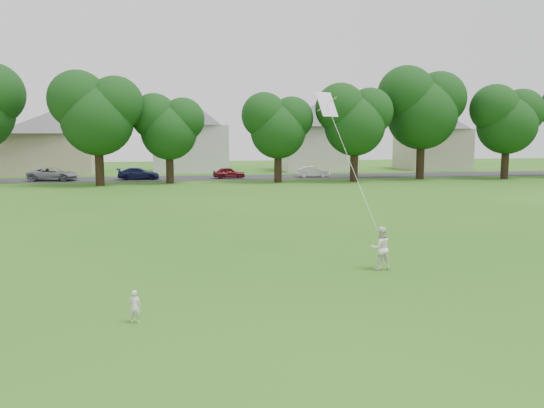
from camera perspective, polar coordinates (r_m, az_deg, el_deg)
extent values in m
plane|color=#225112|center=(14.97, -2.52, -9.84)|extent=(160.00, 160.00, 0.00)
cube|color=#2D2D30|center=(56.37, -8.40, 2.78)|extent=(90.00, 7.00, 0.01)
imported|color=silver|center=(13.21, -14.55, -10.62)|extent=(0.31, 0.22, 0.80)
imported|color=white|center=(17.99, 11.59, -4.67)|extent=(0.71, 0.56, 1.44)
plane|color=white|center=(20.29, 5.92, 10.63)|extent=(1.10, 0.87, 0.92)
cylinder|color=white|center=(18.94, 8.62, 3.93)|extent=(0.01, 0.01, 5.63)
cylinder|color=black|center=(49.50, -18.07, 4.14)|extent=(0.78, 0.78, 3.92)
cylinder|color=black|center=(50.38, -10.94, 4.02)|extent=(0.72, 0.72, 3.22)
cylinder|color=black|center=(50.60, 0.64, 4.21)|extent=(0.72, 0.72, 3.29)
cylinder|color=black|center=(51.93, 8.82, 4.40)|extent=(0.75, 0.75, 3.65)
cylinder|color=black|center=(56.59, 15.67, 4.85)|extent=(0.82, 0.82, 4.43)
cylinder|color=black|center=(59.92, 23.78, 4.29)|extent=(0.76, 0.76, 3.73)
imported|color=gray|center=(56.55, -22.49, 2.98)|extent=(4.88, 2.67, 1.29)
imported|color=#161B44|center=(55.42, -14.17, 3.19)|extent=(4.14, 1.70, 1.20)
imported|color=maroon|center=(55.58, -4.64, 3.37)|extent=(3.42, 1.54, 1.14)
imported|color=silver|center=(57.19, 4.40, 3.49)|extent=(3.58, 1.52, 1.15)
cube|color=#C2AE91|center=(67.67, -22.47, 5.04)|extent=(9.62, 7.55, 4.69)
pyramid|color=#524F55|center=(67.70, -22.68, 9.21)|extent=(13.88, 13.88, 2.58)
cube|color=silver|center=(66.21, -8.76, 5.90)|extent=(8.85, 6.56, 5.68)
pyramid|color=#524F55|center=(66.34, -8.86, 11.05)|extent=(12.76, 12.76, 3.12)
cube|color=beige|center=(68.57, 4.80, 5.95)|extent=(8.94, 7.45, 5.55)
pyramid|color=#524F55|center=(68.68, 4.85, 10.82)|extent=(12.89, 12.89, 3.05)
cube|color=#B0A992|center=(74.38, 16.84, 5.68)|extent=(8.22, 7.00, 5.31)
pyramid|color=#524F55|center=(74.46, 17.00, 9.97)|extent=(11.86, 11.86, 2.92)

